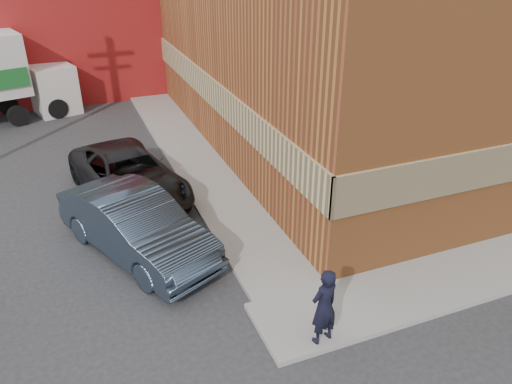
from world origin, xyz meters
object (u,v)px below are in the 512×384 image
object	(u,v)px
brick_building	(381,6)
suv_a	(129,176)
man	(324,307)
sedan	(136,226)

from	to	relation	value
brick_building	suv_a	distance (m)	11.52
brick_building	suv_a	bearing A→B (deg)	-164.04
brick_building	man	size ratio (longest dim) A/B	11.08
suv_a	man	bearing A→B (deg)	-84.44
brick_building	man	bearing A→B (deg)	-127.06
brick_building	sedan	distance (m)	12.90
sedan	brick_building	bearing A→B (deg)	5.28
sedan	man	bearing A→B (deg)	-82.83
sedan	suv_a	bearing A→B (deg)	60.21
brick_building	sedan	xyz separation A→B (m)	(-10.70, -6.06, -3.88)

